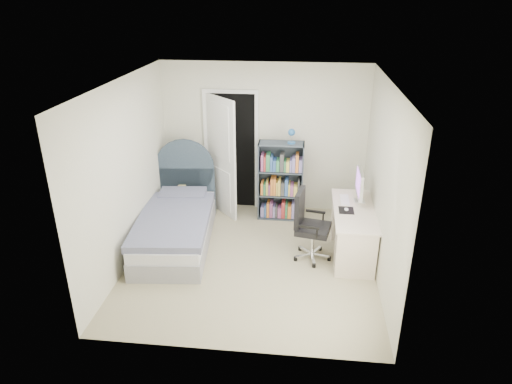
# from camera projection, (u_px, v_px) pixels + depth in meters

# --- Properties ---
(room_shell) EXTENTS (3.50, 3.70, 2.60)m
(room_shell) POSITION_uv_depth(u_px,v_px,m) (251.00, 179.00, 5.98)
(room_shell) COLOR gray
(room_shell) RESTS_ON ground
(door) EXTENTS (0.92, 0.63, 2.06)m
(door) POSITION_uv_depth(u_px,v_px,m) (225.00, 153.00, 7.57)
(door) COLOR black
(door) RESTS_ON ground
(bed) EXTENTS (1.20, 2.22, 1.32)m
(bed) POSITION_uv_depth(u_px,v_px,m) (177.00, 223.00, 6.88)
(bed) COLOR gray
(bed) RESTS_ON ground
(nightstand) EXTENTS (0.35, 0.35, 0.53)m
(nightstand) POSITION_uv_depth(u_px,v_px,m) (186.00, 194.00, 7.76)
(nightstand) COLOR tan
(nightstand) RESTS_ON ground
(floor_lamp) EXTENTS (0.21, 0.21, 1.49)m
(floor_lamp) POSITION_uv_depth(u_px,v_px,m) (220.00, 176.00, 7.81)
(floor_lamp) COLOR silver
(floor_lamp) RESTS_ON ground
(bookcase) EXTENTS (0.73, 0.31, 1.55)m
(bookcase) POSITION_uv_depth(u_px,v_px,m) (281.00, 184.00, 7.49)
(bookcase) COLOR #39434E
(bookcase) RESTS_ON ground
(desk) EXTENTS (0.57, 1.43, 1.17)m
(desk) POSITION_uv_depth(u_px,v_px,m) (352.00, 229.00, 6.54)
(desk) COLOR beige
(desk) RESTS_ON ground
(office_chair) EXTENTS (0.55, 0.57, 1.02)m
(office_chair) POSITION_uv_depth(u_px,v_px,m) (308.00, 222.00, 6.35)
(office_chair) COLOR silver
(office_chair) RESTS_ON ground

